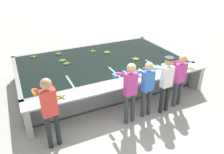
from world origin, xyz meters
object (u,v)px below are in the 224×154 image
banana_bunch_floating_2 (107,52)px  knife_0 (127,83)px  worker_4 (179,76)px  banana_bunch_floating_3 (136,59)px  worker_2 (147,84)px  worker_3 (166,80)px  banana_bunch_floating_0 (62,60)px  banana_bunch_floating_4 (93,51)px  banana_bunch_ledge_2 (190,68)px  worker_1 (130,88)px  banana_bunch_floating_1 (59,54)px  worker_0 (49,107)px  banana_bunch_ledge_0 (175,70)px  banana_bunch_floating_6 (66,63)px  banana_bunch_floating_5 (34,57)px  banana_bunch_ledge_1 (61,97)px  knife_1 (142,78)px

banana_bunch_floating_2 → knife_0: bearing=-101.4°
worker_4 → banana_bunch_floating_3: 1.86m
worker_2 → banana_bunch_floating_3: 2.03m
worker_3 → banana_bunch_floating_0: (-2.09, 2.89, -0.16)m
banana_bunch_floating_4 → banana_bunch_ledge_2: size_ratio=0.87×
banana_bunch_floating_2 → worker_3: bearing=-82.6°
banana_bunch_floating_3 → knife_0: bearing=-128.5°
worker_1 → banana_bunch_floating_1: bearing=105.1°
worker_0 → knife_0: (2.20, 0.55, -0.22)m
worker_3 → banana_bunch_ledge_0: bearing=36.2°
worker_2 → banana_bunch_ledge_0: bearing=21.5°
banana_bunch_floating_1 → banana_bunch_ledge_2: banana_bunch_ledge_2 is taller
banana_bunch_floating_6 → banana_bunch_ledge_2: bearing=-31.1°
banana_bunch_floating_5 → knife_0: 3.73m
banana_bunch_floating_2 → banana_bunch_floating_3: bearing=-58.7°
banana_bunch_floating_5 → knife_0: banana_bunch_floating_5 is taller
worker_3 → worker_4: size_ratio=1.05×
worker_0 → banana_bunch_floating_2: size_ratio=6.27×
worker_1 → banana_bunch_floating_5: (-1.82, 3.65, -0.17)m
worker_0 → banana_bunch_ledge_1: (0.38, 0.62, -0.21)m
worker_3 → banana_bunch_ledge_0: worker_3 is taller
worker_0 → banana_bunch_floating_0: (0.98, 2.90, -0.21)m
banana_bunch_ledge_1 → knife_0: 1.82m
worker_3 → banana_bunch_ledge_1: (-2.69, 0.61, -0.16)m
worker_2 → worker_4: worker_2 is taller
worker_2 → banana_bunch_floating_0: 3.22m
banana_bunch_floating_5 → banana_bunch_floating_0: bearing=-43.0°
worker_1 → worker_3: worker_1 is taller
banana_bunch_floating_3 → knife_0: banana_bunch_floating_3 is taller
worker_0 → banana_bunch_ledge_0: worker_0 is taller
banana_bunch_floating_4 → banana_bunch_ledge_1: (-1.86, -2.68, 0.00)m
worker_3 → knife_1: worker_3 is taller
banana_bunch_floating_3 → knife_0: (-1.11, -1.40, -0.01)m
worker_3 → banana_bunch_ledge_2: (1.38, 0.52, -0.16)m
worker_2 → banana_bunch_ledge_0: size_ratio=5.72×
worker_3 → banana_bunch_floating_4: 3.40m
worker_3 → knife_1: 0.75m
banana_bunch_floating_5 → banana_bunch_ledge_0: banana_bunch_ledge_0 is taller
worker_4 → knife_0: 1.49m
banana_bunch_floating_4 → banana_bunch_ledge_1: 3.27m
banana_bunch_floating_2 → banana_bunch_ledge_0: 2.64m
banana_bunch_floating_2 → knife_1: banana_bunch_floating_2 is taller
banana_bunch_ledge_1 → knife_1: (2.36, 0.04, -0.01)m
banana_bunch_floating_4 → banana_bunch_floating_5: size_ratio=0.87×
worker_3 → banana_bunch_ledge_1: worker_3 is taller
worker_1 → worker_3: bearing=-0.6°
banana_bunch_floating_0 → worker_1: bearing=-71.0°
worker_0 → banana_bunch_floating_2: 4.01m
banana_bunch_floating_3 → knife_0: 1.78m
worker_0 → banana_bunch_ledge_2: size_ratio=6.27×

